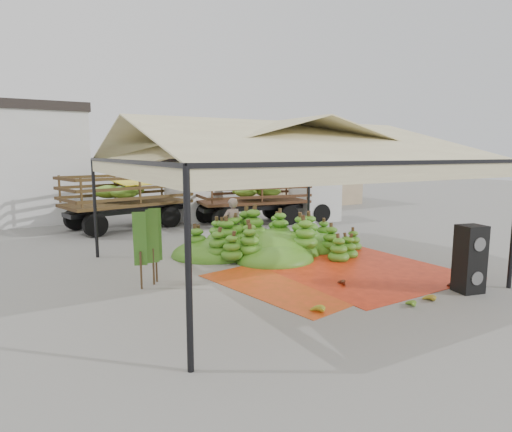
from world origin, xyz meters
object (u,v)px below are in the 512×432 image
vendor (232,225)px  truck_left (151,193)px  speaker_stack (470,259)px  truck_right (275,193)px  banana_heap (268,231)px

vendor → truck_left: truck_left is taller
speaker_stack → truck_left: size_ratio=0.22×
truck_right → vendor: bearing=-126.6°
speaker_stack → vendor: 6.96m
speaker_stack → banana_heap: bearing=119.5°
speaker_stack → vendor: (-2.95, 6.30, 0.10)m
truck_left → truck_right: truck_left is taller
vendor → truck_left: 6.56m
banana_heap → speaker_stack: size_ratio=4.00×
banana_heap → truck_left: (-1.87, 6.94, 0.78)m
speaker_stack → truck_right: size_ratio=0.23×
banana_heap → speaker_stack: bearing=-72.5°
vendor → truck_right: size_ratio=0.26×
banana_heap → truck_right: bearing=56.2°
speaker_stack → truck_right: (1.49, 10.85, 0.59)m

